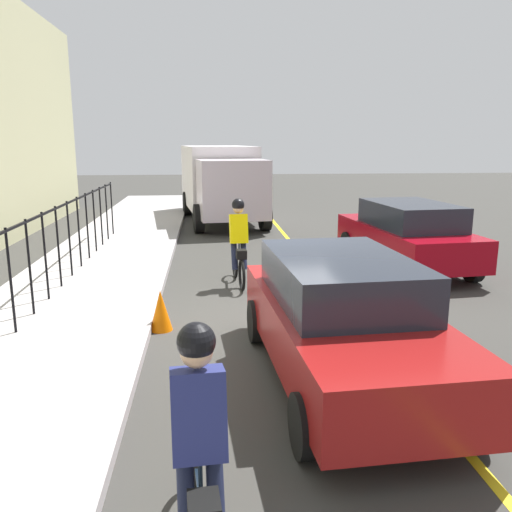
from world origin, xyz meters
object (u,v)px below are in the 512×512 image
Objects in this scene: cyclist_lead at (239,243)px; box_truck_background at (221,180)px; traffic_cone_near at (161,310)px; patrol_sedan at (407,234)px; parked_sedan_rear at (342,318)px; cyclist_follow at (199,452)px.

cyclist_lead is 9.13m from box_truck_background.
patrol_sedan is at bearing -55.78° from traffic_cone_near.
cyclist_lead is 4.70m from parked_sedan_rear.
patrol_sedan is 9.02m from box_truck_background.
cyclist_lead is 2.76× the size of traffic_cone_near.
box_truck_background is 10.49× the size of traffic_cone_near.
parked_sedan_rear is 13.76m from box_truck_background.
box_truck_background is at bearing -3.76° from cyclist_lead.
box_truck_background is at bearing -178.81° from parked_sedan_rear.
parked_sedan_rear is at bearing 146.62° from patrol_sedan.
traffic_cone_near is (-11.68, 1.30, -1.22)m from box_truck_background.
patrol_sedan is at bearing -33.51° from cyclist_follow.
cyclist_follow is at bearing -34.80° from parked_sedan_rear.
cyclist_lead is at bearing -28.69° from traffic_cone_near.
patrol_sedan is at bearing 20.56° from box_truck_background.
cyclist_follow reaches higher than traffic_cone_near.
traffic_cone_near is at bearing 146.87° from cyclist_lead.
patrol_sedan is at bearing 148.59° from parked_sedan_rear.
cyclist_follow is at bearing -9.08° from box_truck_background.
parked_sedan_rear is 3.19m from traffic_cone_near.
cyclist_lead reaches higher than patrol_sedan.
traffic_cone_near is at bearing -13.30° from box_truck_background.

